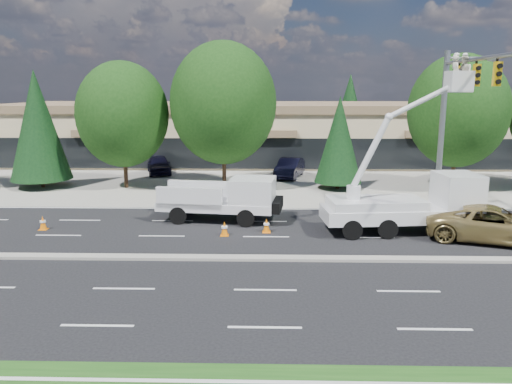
{
  "coord_description": "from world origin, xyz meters",
  "views": [
    {
      "loc": [
        0.06,
        -19.62,
        6.95
      ],
      "look_at": [
        -0.45,
        2.17,
        2.4
      ],
      "focal_mm": 35.0,
      "sensor_mm": 36.0,
      "label": 1
    }
  ],
  "objects_px": {
    "utility_pickup": "(225,203)",
    "bucket_truck": "(416,195)",
    "minivan": "(493,224)",
    "signal_mast": "(458,106)"
  },
  "relations": [
    {
      "from": "utility_pickup",
      "to": "bucket_truck",
      "type": "xyz_separation_m",
      "value": [
        9.5,
        -1.86,
        0.89
      ]
    },
    {
      "from": "bucket_truck",
      "to": "minivan",
      "type": "distance_m",
      "value": 3.64
    },
    {
      "from": "utility_pickup",
      "to": "minivan",
      "type": "xyz_separation_m",
      "value": [
        12.66,
        -3.34,
        -0.15
      ]
    },
    {
      "from": "signal_mast",
      "to": "bucket_truck",
      "type": "bearing_deg",
      "value": -134.52
    },
    {
      "from": "signal_mast",
      "to": "bucket_truck",
      "type": "distance_m",
      "value": 5.72
    },
    {
      "from": "utility_pickup",
      "to": "minivan",
      "type": "height_order",
      "value": "utility_pickup"
    },
    {
      "from": "signal_mast",
      "to": "utility_pickup",
      "type": "xyz_separation_m",
      "value": [
        -12.22,
        -0.9,
        -5.09
      ]
    },
    {
      "from": "bucket_truck",
      "to": "minivan",
      "type": "relative_size",
      "value": 1.45
    },
    {
      "from": "utility_pickup",
      "to": "bucket_truck",
      "type": "relative_size",
      "value": 0.74
    },
    {
      "from": "utility_pickup",
      "to": "bucket_truck",
      "type": "distance_m",
      "value": 9.72
    }
  ]
}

